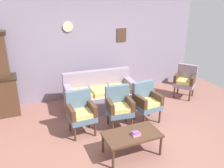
% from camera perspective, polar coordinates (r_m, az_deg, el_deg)
% --- Properties ---
extents(ground_plane, '(7.68, 7.68, 0.00)m').
position_cam_1_polar(ground_plane, '(4.74, 5.40, -13.96)').
color(ground_plane, '#84564C').
extents(wall_back_with_decor, '(6.40, 0.09, 2.70)m').
position_cam_1_polar(wall_back_with_decor, '(6.46, -5.22, 8.82)').
color(wall_back_with_decor, gray).
rests_on(wall_back_with_decor, ground).
extents(floral_couch, '(1.80, 0.91, 0.90)m').
position_cam_1_polar(floral_couch, '(5.92, -2.88, -2.72)').
color(floral_couch, gray).
rests_on(floral_couch, ground).
extents(armchair_near_cabinet, '(0.53, 0.51, 0.90)m').
position_cam_1_polar(armchair_near_cabinet, '(4.81, -7.60, -6.57)').
color(armchair_near_cabinet, slate).
rests_on(armchair_near_cabinet, ground).
extents(armchair_row_middle, '(0.57, 0.55, 0.90)m').
position_cam_1_polar(armchair_row_middle, '(5.00, 1.72, -5.24)').
color(armchair_row_middle, slate).
rests_on(armchair_row_middle, ground).
extents(armchair_by_doorway, '(0.56, 0.53, 0.90)m').
position_cam_1_polar(armchair_by_doorway, '(5.28, 8.42, -3.98)').
color(armchair_by_doorway, slate).
rests_on(armchair_by_doorway, ground).
extents(wingback_chair_by_fireplace, '(0.71, 0.71, 0.90)m').
position_cam_1_polar(wingback_chair_by_fireplace, '(6.77, 17.45, 0.98)').
color(wingback_chair_by_fireplace, gray).
rests_on(wingback_chair_by_fireplace, ground).
extents(coffee_table, '(1.00, 0.56, 0.42)m').
position_cam_1_polar(coffee_table, '(4.24, 4.85, -12.46)').
color(coffee_table, '#472D1E').
rests_on(coffee_table, ground).
extents(book_stack_on_table, '(0.16, 0.12, 0.06)m').
position_cam_1_polar(book_stack_on_table, '(4.17, 5.84, -12.01)').
color(book_stack_on_table, '#B76A73').
rests_on(book_stack_on_table, coffee_table).
extents(floor_vase_by_wall, '(0.24, 0.24, 0.60)m').
position_cam_1_polar(floor_vase_by_wall, '(7.69, 16.90, 1.82)').
color(floor_vase_by_wall, '#856F58').
rests_on(floor_vase_by_wall, ground).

